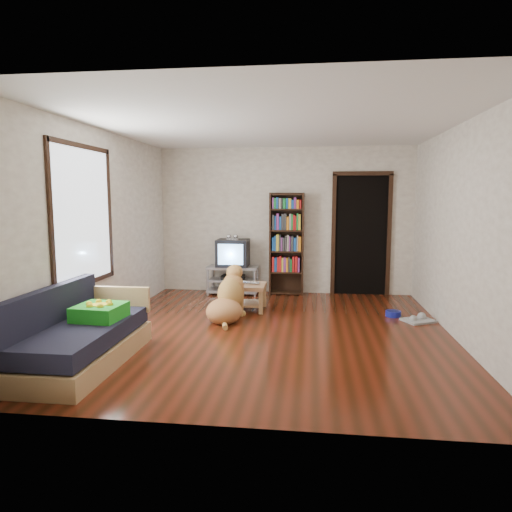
# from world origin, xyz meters

# --- Properties ---
(ground) EXTENTS (5.00, 5.00, 0.00)m
(ground) POSITION_xyz_m (0.00, 0.00, 0.00)
(ground) COLOR #531C0E
(ground) RESTS_ON ground
(ceiling) EXTENTS (5.00, 5.00, 0.00)m
(ceiling) POSITION_xyz_m (0.00, 0.00, 2.60)
(ceiling) COLOR white
(ceiling) RESTS_ON ground
(wall_back) EXTENTS (4.50, 0.00, 4.50)m
(wall_back) POSITION_xyz_m (0.00, 2.50, 1.30)
(wall_back) COLOR silver
(wall_back) RESTS_ON ground
(wall_front) EXTENTS (4.50, 0.00, 4.50)m
(wall_front) POSITION_xyz_m (0.00, -2.50, 1.30)
(wall_front) COLOR silver
(wall_front) RESTS_ON ground
(wall_left) EXTENTS (0.00, 5.00, 5.00)m
(wall_left) POSITION_xyz_m (-2.25, 0.00, 1.30)
(wall_left) COLOR silver
(wall_left) RESTS_ON ground
(wall_right) EXTENTS (0.00, 5.00, 5.00)m
(wall_right) POSITION_xyz_m (2.25, 0.00, 1.30)
(wall_right) COLOR silver
(wall_right) RESTS_ON ground
(green_cushion) EXTENTS (0.50, 0.50, 0.16)m
(green_cushion) POSITION_xyz_m (-1.75, -1.17, 0.50)
(green_cushion) COLOR green
(green_cushion) RESTS_ON sofa
(laptop) EXTENTS (0.36, 0.23, 0.03)m
(laptop) POSITION_xyz_m (-0.48, 1.07, 0.41)
(laptop) COLOR silver
(laptop) RESTS_ON coffee_table
(dog_bowl) EXTENTS (0.22, 0.22, 0.08)m
(dog_bowl) POSITION_xyz_m (1.69, 0.97, 0.04)
(dog_bowl) COLOR navy
(dog_bowl) RESTS_ON ground
(grey_rag) EXTENTS (0.50, 0.47, 0.03)m
(grey_rag) POSITION_xyz_m (1.99, 0.72, 0.01)
(grey_rag) COLOR #AAAAAA
(grey_rag) RESTS_ON ground
(window) EXTENTS (0.03, 1.46, 1.70)m
(window) POSITION_xyz_m (-2.23, -0.50, 1.50)
(window) COLOR white
(window) RESTS_ON wall_left
(doorway) EXTENTS (1.03, 0.05, 2.19)m
(doorway) POSITION_xyz_m (1.35, 2.48, 1.12)
(doorway) COLOR black
(doorway) RESTS_ON wall_back
(tv_stand) EXTENTS (0.90, 0.45, 0.50)m
(tv_stand) POSITION_xyz_m (-0.90, 2.25, 0.27)
(tv_stand) COLOR #99999E
(tv_stand) RESTS_ON ground
(crt_tv) EXTENTS (0.55, 0.52, 0.58)m
(crt_tv) POSITION_xyz_m (-0.90, 2.27, 0.74)
(crt_tv) COLOR black
(crt_tv) RESTS_ON tv_stand
(bookshelf) EXTENTS (0.60, 0.30, 1.80)m
(bookshelf) POSITION_xyz_m (0.05, 2.34, 1.00)
(bookshelf) COLOR black
(bookshelf) RESTS_ON ground
(sofa) EXTENTS (0.80, 1.80, 0.80)m
(sofa) POSITION_xyz_m (-1.87, -1.38, 0.26)
(sofa) COLOR tan
(sofa) RESTS_ON ground
(coffee_table) EXTENTS (0.55, 0.55, 0.40)m
(coffee_table) POSITION_xyz_m (-0.48, 1.10, 0.28)
(coffee_table) COLOR tan
(coffee_table) RESTS_ON ground
(dog) EXTENTS (0.62, 0.97, 0.79)m
(dog) POSITION_xyz_m (-0.66, 0.49, 0.29)
(dog) COLOR #C3804B
(dog) RESTS_ON ground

